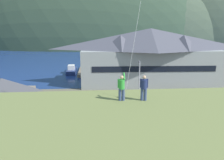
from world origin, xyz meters
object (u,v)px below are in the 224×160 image
object	(u,v)px
storage_shed_near_lot	(4,98)
parked_car_front_row_silver	(134,120)
storage_shed_waterside	(119,72)
person_kite_flyer	(122,87)
wharf_dock	(85,71)
moored_boat_wharfside	(72,70)
parking_light_pole	(139,78)
parked_car_corner_spot	(150,100)
parked_car_mid_row_center	(90,119)
parked_car_front_row_end	(186,101)
person_companion	(144,87)
moored_boat_outer_mooring	(99,70)
harbor_lodge	(150,55)

from	to	relation	value
storage_shed_near_lot	parked_car_front_row_silver	bearing A→B (deg)	-14.39
storage_shed_waterside	person_kite_flyer	bearing A→B (deg)	-96.04
wharf_dock	storage_shed_near_lot	bearing A→B (deg)	-108.31
moored_boat_wharfside	parking_light_pole	world-z (taller)	parking_light_pole
parked_car_corner_spot	parked_car_mid_row_center	bearing A→B (deg)	-144.44
storage_shed_near_lot	parked_car_mid_row_center	bearing A→B (deg)	-17.88
storage_shed_near_lot	parked_car_front_row_end	size ratio (longest dim) A/B	1.79
moored_boat_wharfside	parking_light_pole	xyz separation A→B (m)	(13.07, -21.57, 3.05)
parked_car_front_row_end	parking_light_pole	world-z (taller)	parking_light_pole
storage_shed_near_lot	person_companion	xyz separation A→B (m)	(15.13, -13.96, 5.15)
storage_shed_near_lot	moored_boat_outer_mooring	distance (m)	30.61
parked_car_front_row_end	parked_car_corner_spot	xyz separation A→B (m)	(-5.16, 0.95, 0.00)
parked_car_front_row_silver	parked_car_mid_row_center	bearing A→B (deg)	173.29
moored_boat_wharfside	harbor_lodge	bearing A→B (deg)	-32.90
storage_shed_waterside	parked_car_mid_row_center	xyz separation A→B (m)	(-5.88, -21.44, -1.04)
wharf_dock	parked_car_corner_spot	distance (m)	27.41
moored_boat_wharfside	parked_car_corner_spot	xyz separation A→B (m)	(14.26, -24.54, 0.34)
parked_car_front_row_end	person_kite_flyer	bearing A→B (deg)	-126.41
storage_shed_near_lot	parked_car_front_row_silver	world-z (taller)	storage_shed_near_lot
parked_car_front_row_silver	harbor_lodge	bearing A→B (deg)	71.71
storage_shed_waterside	parking_light_pole	distance (m)	12.33
wharf_dock	moored_boat_outer_mooring	world-z (taller)	moored_boat_outer_mooring
storage_shed_near_lot	harbor_lodge	bearing A→B (deg)	34.93
parked_car_front_row_end	person_companion	world-z (taller)	person_companion
parked_car_front_row_silver	person_companion	xyz separation A→B (m)	(-1.27, -9.75, 6.92)
wharf_dock	moored_boat_outer_mooring	distance (m)	3.60
moored_boat_outer_mooring	person_companion	world-z (taller)	person_companion
parking_light_pole	person_companion	xyz separation A→B (m)	(-3.75, -19.74, 4.21)
wharf_dock	parked_car_corner_spot	xyz separation A→B (m)	(10.80, -25.18, 0.71)
moored_boat_wharfside	parked_car_mid_row_center	xyz separation A→B (m)	(5.30, -30.94, 0.34)
moored_boat_wharfside	parked_car_front_row_silver	bearing A→B (deg)	-71.45
moored_boat_wharfside	parking_light_pole	size ratio (longest dim) A/B	1.11
wharf_dock	parked_car_front_row_silver	distance (m)	32.99
harbor_lodge	storage_shed_near_lot	size ratio (longest dim) A/B	3.87
moored_boat_wharfside	moored_boat_outer_mooring	size ratio (longest dim) A/B	0.91
harbor_lodge	moored_boat_wharfside	world-z (taller)	harbor_lodge
parking_light_pole	moored_boat_outer_mooring	bearing A→B (deg)	105.43
storage_shed_waterside	person_companion	xyz separation A→B (m)	(-1.86, -31.81, 5.88)
parked_car_front_row_silver	person_kite_flyer	world-z (taller)	person_kite_flyer
parking_light_pole	parked_car_front_row_silver	bearing A→B (deg)	-103.98
moored_boat_outer_mooring	parking_light_pole	xyz separation A→B (m)	(6.05, -21.93, 3.05)
parking_light_pole	person_kite_flyer	bearing A→B (deg)	-104.96
parked_car_mid_row_center	parked_car_front_row_silver	bearing A→B (deg)	-6.71
person_companion	moored_boat_wharfside	bearing A→B (deg)	102.71
storage_shed_waterside	person_companion	size ratio (longest dim) A/B	3.08
harbor_lodge	parking_light_pole	distance (m)	11.42
parking_light_pole	person_kite_flyer	size ratio (longest dim) A/B	3.39
storage_shed_near_lot	person_kite_flyer	bearing A→B (deg)	-45.45
harbor_lodge	parking_light_pole	bearing A→B (deg)	-112.25
storage_shed_near_lot	parked_car_mid_row_center	size ratio (longest dim) A/B	1.78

